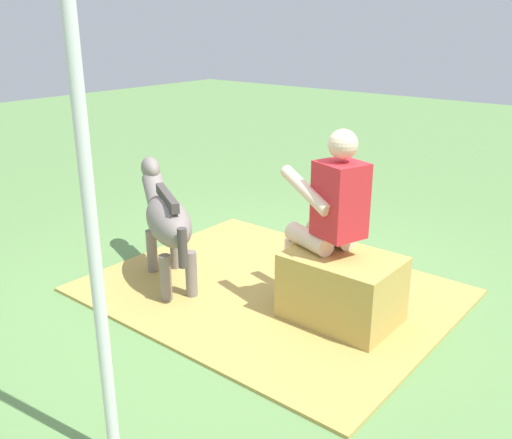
{
  "coord_description": "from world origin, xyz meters",
  "views": [
    {
      "loc": [
        -2.56,
        3.21,
        2.06
      ],
      "look_at": [
        0.13,
        -0.08,
        0.55
      ],
      "focal_mm": 39.67,
      "sensor_mm": 36.0,
      "label": 1
    }
  ],
  "objects_px": {
    "pony_standing": "(166,218)",
    "tent_pole_left": "(92,233)",
    "person_seated": "(328,214)",
    "hay_bale": "(342,289)"
  },
  "relations": [
    {
      "from": "person_seated",
      "to": "pony_standing",
      "type": "relative_size",
      "value": 1.15
    },
    {
      "from": "person_seated",
      "to": "tent_pole_left",
      "type": "distance_m",
      "value": 1.96
    },
    {
      "from": "pony_standing",
      "to": "tent_pole_left",
      "type": "height_order",
      "value": "tent_pole_left"
    },
    {
      "from": "hay_bale",
      "to": "person_seated",
      "type": "xyz_separation_m",
      "value": [
        0.16,
        -0.04,
        0.52
      ]
    },
    {
      "from": "hay_bale",
      "to": "tent_pole_left",
      "type": "height_order",
      "value": "tent_pole_left"
    },
    {
      "from": "person_seated",
      "to": "pony_standing",
      "type": "distance_m",
      "value": 1.36
    },
    {
      "from": "hay_bale",
      "to": "tent_pole_left",
      "type": "distance_m",
      "value": 2.1
    },
    {
      "from": "person_seated",
      "to": "tent_pole_left",
      "type": "relative_size",
      "value": 0.58
    },
    {
      "from": "person_seated",
      "to": "pony_standing",
      "type": "bearing_deg",
      "value": 15.65
    },
    {
      "from": "tent_pole_left",
      "to": "pony_standing",
      "type": "bearing_deg",
      "value": -50.22
    }
  ]
}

